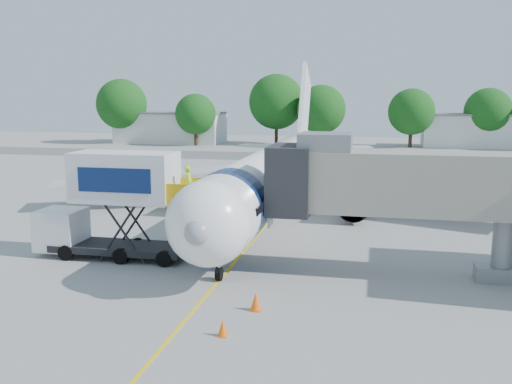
% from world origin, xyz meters
% --- Properties ---
extents(ground, '(160.00, 160.00, 0.00)m').
position_xyz_m(ground, '(0.00, 0.00, 0.00)').
color(ground, '#9B9B98').
rests_on(ground, ground).
extents(guidance_line, '(0.15, 70.00, 0.01)m').
position_xyz_m(guidance_line, '(0.00, 0.00, 0.01)').
color(guidance_line, yellow).
rests_on(guidance_line, ground).
extents(taxiway_strip, '(120.00, 10.00, 0.01)m').
position_xyz_m(taxiway_strip, '(0.00, 42.00, 0.00)').
color(taxiway_strip, '#59595B').
rests_on(taxiway_strip, ground).
extents(aircraft, '(34.17, 37.73, 11.35)m').
position_xyz_m(aircraft, '(0.00, 4.12, 2.95)').
color(aircraft, white).
rests_on(aircraft, ground).
extents(jet_bridge, '(13.90, 3.20, 6.60)m').
position_xyz_m(jet_bridge, '(7.99, -7.00, 4.34)').
color(jet_bridge, gray).
rests_on(jet_bridge, ground).
extents(catering_hiloader, '(8.50, 2.44, 5.50)m').
position_xyz_m(catering_hiloader, '(-6.26, -7.00, 2.76)').
color(catering_hiloader, black).
rests_on(catering_hiloader, ground).
extents(ground_tug, '(4.24, 3.27, 1.51)m').
position_xyz_m(ground_tug, '(3.57, -19.51, 0.79)').
color(ground_tug, silver).
rests_on(ground_tug, ground).
extents(safety_cone_a, '(0.47, 0.47, 0.74)m').
position_xyz_m(safety_cone_a, '(2.39, -12.71, 0.35)').
color(safety_cone_a, '#FA5F0D').
rests_on(safety_cone_a, ground).
extents(safety_cone_b, '(0.38, 0.38, 0.61)m').
position_xyz_m(safety_cone_b, '(1.75, -15.30, 0.29)').
color(safety_cone_b, '#FA5F0D').
rests_on(safety_cone_b, ground).
extents(outbuilding_left, '(18.40, 8.40, 5.30)m').
position_xyz_m(outbuilding_left, '(-28.00, 60.00, 2.66)').
color(outbuilding_left, silver).
rests_on(outbuilding_left, ground).
extents(outbuilding_right, '(16.40, 7.40, 5.30)m').
position_xyz_m(outbuilding_right, '(22.00, 62.00, 2.66)').
color(outbuilding_right, silver).
rests_on(outbuilding_right, ground).
extents(tree_a, '(8.51, 8.51, 10.86)m').
position_xyz_m(tree_a, '(-35.69, 57.32, 6.59)').
color(tree_a, '#382314').
rests_on(tree_a, ground).
extents(tree_b, '(6.59, 6.59, 8.40)m').
position_xyz_m(tree_b, '(-22.07, 55.59, 5.09)').
color(tree_b, '#382314').
rests_on(tree_b, ground).
extents(tree_c, '(9.10, 9.10, 11.60)m').
position_xyz_m(tree_c, '(-9.56, 60.30, 7.04)').
color(tree_c, '#382314').
rests_on(tree_c, ground).
extents(tree_d, '(7.66, 7.66, 9.77)m').
position_xyz_m(tree_d, '(-1.85, 57.07, 5.93)').
color(tree_d, '#382314').
rests_on(tree_d, ground).
extents(tree_e, '(7.22, 7.22, 9.20)m').
position_xyz_m(tree_e, '(12.01, 59.26, 5.58)').
color(tree_e, '#382314').
rests_on(tree_e, ground).
extents(tree_f, '(7.28, 7.28, 9.29)m').
position_xyz_m(tree_f, '(23.54, 60.70, 5.63)').
color(tree_f, '#382314').
rests_on(tree_f, ground).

